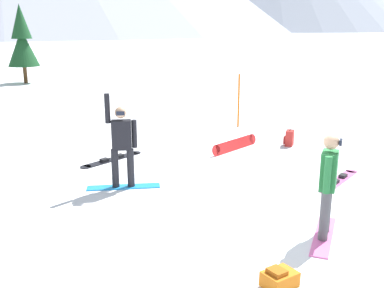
{
  "coord_description": "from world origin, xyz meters",
  "views": [
    {
      "loc": [
        -3.58,
        -6.27,
        3.33
      ],
      "look_at": [
        -0.58,
        1.88,
        1.0
      ],
      "focal_mm": 41.87,
      "sensor_mm": 36.0,
      "label": 1
    }
  ],
  "objects_px": {
    "snowboarder_foreground": "(328,184)",
    "snowboarder_midground": "(122,144)",
    "loose_snowboard_far_spare": "(112,159)",
    "loose_snowboard_near_left": "(235,144)",
    "backpack_orange": "(279,278)",
    "pine_tree_tall": "(22,41)",
    "loose_snowboard_near_right": "(339,180)",
    "backpack_red": "(289,138)",
    "trail_marker_pole": "(239,101)"
  },
  "relations": [
    {
      "from": "backpack_red",
      "to": "pine_tree_tall",
      "type": "bearing_deg",
      "value": 111.61
    },
    {
      "from": "snowboarder_midground",
      "to": "trail_marker_pole",
      "type": "xyz_separation_m",
      "value": [
        4.8,
        4.38,
        -0.06
      ]
    },
    {
      "from": "pine_tree_tall",
      "to": "loose_snowboard_far_spare",
      "type": "bearing_deg",
      "value": -83.62
    },
    {
      "from": "loose_snowboard_far_spare",
      "to": "loose_snowboard_near_right",
      "type": "bearing_deg",
      "value": -37.04
    },
    {
      "from": "pine_tree_tall",
      "to": "trail_marker_pole",
      "type": "bearing_deg",
      "value": -65.9
    },
    {
      "from": "snowboarder_midground",
      "to": "trail_marker_pole",
      "type": "height_order",
      "value": "snowboarder_midground"
    },
    {
      "from": "snowboarder_midground",
      "to": "loose_snowboard_near_left",
      "type": "xyz_separation_m",
      "value": [
        3.47,
        1.85,
        -0.79
      ]
    },
    {
      "from": "backpack_orange",
      "to": "pine_tree_tall",
      "type": "xyz_separation_m",
      "value": [
        -2.92,
        23.43,
        2.31
      ]
    },
    {
      "from": "loose_snowboard_far_spare",
      "to": "loose_snowboard_near_left",
      "type": "bearing_deg",
      "value": -3.53
    },
    {
      "from": "snowboarder_midground",
      "to": "backpack_orange",
      "type": "bearing_deg",
      "value": -75.22
    },
    {
      "from": "loose_snowboard_far_spare",
      "to": "trail_marker_pole",
      "type": "distance_m",
      "value": 5.28
    },
    {
      "from": "loose_snowboard_near_left",
      "to": "pine_tree_tall",
      "type": "height_order",
      "value": "pine_tree_tall"
    },
    {
      "from": "loose_snowboard_near_right",
      "to": "backpack_orange",
      "type": "xyz_separation_m",
      "value": [
        -3.36,
        -3.11,
        0.1
      ]
    },
    {
      "from": "snowboarder_midground",
      "to": "loose_snowboard_near_right",
      "type": "distance_m",
      "value": 4.77
    },
    {
      "from": "backpack_red",
      "to": "backpack_orange",
      "type": "relative_size",
      "value": 0.86
    },
    {
      "from": "backpack_orange",
      "to": "pine_tree_tall",
      "type": "distance_m",
      "value": 23.72
    },
    {
      "from": "snowboarder_midground",
      "to": "backpack_orange",
      "type": "distance_m",
      "value": 4.58
    },
    {
      "from": "loose_snowboard_near_left",
      "to": "backpack_orange",
      "type": "relative_size",
      "value": 3.18
    },
    {
      "from": "backpack_red",
      "to": "loose_snowboard_near_right",
      "type": "bearing_deg",
      "value": -101.26
    },
    {
      "from": "loose_snowboard_near_left",
      "to": "loose_snowboard_near_right",
      "type": "xyz_separation_m",
      "value": [
        1.04,
        -3.1,
        -0.13
      ]
    },
    {
      "from": "backpack_red",
      "to": "trail_marker_pole",
      "type": "relative_size",
      "value": 0.27
    },
    {
      "from": "loose_snowboard_near_right",
      "to": "backpack_red",
      "type": "height_order",
      "value": "backpack_red"
    },
    {
      "from": "loose_snowboard_near_left",
      "to": "pine_tree_tall",
      "type": "distance_m",
      "value": 18.14
    },
    {
      "from": "trail_marker_pole",
      "to": "pine_tree_tall",
      "type": "relative_size",
      "value": 0.4
    },
    {
      "from": "snowboarder_foreground",
      "to": "loose_snowboard_near_left",
      "type": "bearing_deg",
      "value": 80.27
    },
    {
      "from": "loose_snowboard_near_right",
      "to": "trail_marker_pole",
      "type": "height_order",
      "value": "trail_marker_pole"
    },
    {
      "from": "snowboarder_foreground",
      "to": "backpack_orange",
      "type": "xyz_separation_m",
      "value": [
        -1.43,
        -1.0,
        -0.78
      ]
    },
    {
      "from": "snowboarder_foreground",
      "to": "backpack_red",
      "type": "relative_size",
      "value": 3.62
    },
    {
      "from": "snowboarder_foreground",
      "to": "snowboarder_midground",
      "type": "height_order",
      "value": "snowboarder_midground"
    },
    {
      "from": "snowboarder_foreground",
      "to": "backpack_orange",
      "type": "distance_m",
      "value": 1.91
    },
    {
      "from": "loose_snowboard_far_spare",
      "to": "trail_marker_pole",
      "type": "height_order",
      "value": "trail_marker_pole"
    },
    {
      "from": "snowboarder_midground",
      "to": "backpack_orange",
      "type": "xyz_separation_m",
      "value": [
        1.15,
        -4.36,
        -0.82
      ]
    },
    {
      "from": "loose_snowboard_near_left",
      "to": "pine_tree_tall",
      "type": "relative_size",
      "value": 0.39
    },
    {
      "from": "loose_snowboard_far_spare",
      "to": "loose_snowboard_near_right",
      "type": "distance_m",
      "value": 5.49
    },
    {
      "from": "pine_tree_tall",
      "to": "backpack_red",
      "type": "bearing_deg",
      "value": -68.39
    },
    {
      "from": "snowboarder_midground",
      "to": "pine_tree_tall",
      "type": "height_order",
      "value": "pine_tree_tall"
    },
    {
      "from": "snowboarder_foreground",
      "to": "backpack_orange",
      "type": "height_order",
      "value": "snowboarder_foreground"
    },
    {
      "from": "snowboarder_midground",
      "to": "trail_marker_pole",
      "type": "bearing_deg",
      "value": 42.4
    },
    {
      "from": "loose_snowboard_near_left",
      "to": "backpack_red",
      "type": "distance_m",
      "value": 1.64
    },
    {
      "from": "loose_snowboard_far_spare",
      "to": "trail_marker_pole",
      "type": "relative_size",
      "value": 1.0
    },
    {
      "from": "pine_tree_tall",
      "to": "loose_snowboard_near_left",
      "type": "bearing_deg",
      "value": -73.07
    },
    {
      "from": "snowboarder_foreground",
      "to": "backpack_orange",
      "type": "relative_size",
      "value": 3.1
    },
    {
      "from": "trail_marker_pole",
      "to": "pine_tree_tall",
      "type": "xyz_separation_m",
      "value": [
        -6.57,
        14.69,
        1.54
      ]
    },
    {
      "from": "pine_tree_tall",
      "to": "snowboarder_midground",
      "type": "bearing_deg",
      "value": -84.69
    },
    {
      "from": "snowboarder_foreground",
      "to": "loose_snowboard_near_left",
      "type": "height_order",
      "value": "snowboarder_foreground"
    },
    {
      "from": "backpack_orange",
      "to": "snowboarder_foreground",
      "type": "bearing_deg",
      "value": 35.11
    },
    {
      "from": "backpack_red",
      "to": "trail_marker_pole",
      "type": "xyz_separation_m",
      "value": [
        -0.3,
        2.67,
        0.67
      ]
    },
    {
      "from": "backpack_orange",
      "to": "pine_tree_tall",
      "type": "height_order",
      "value": "pine_tree_tall"
    },
    {
      "from": "loose_snowboard_near_right",
      "to": "pine_tree_tall",
      "type": "xyz_separation_m",
      "value": [
        -6.28,
        20.32,
        2.4
      ]
    },
    {
      "from": "snowboarder_foreground",
      "to": "pine_tree_tall",
      "type": "bearing_deg",
      "value": 100.98
    }
  ]
}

